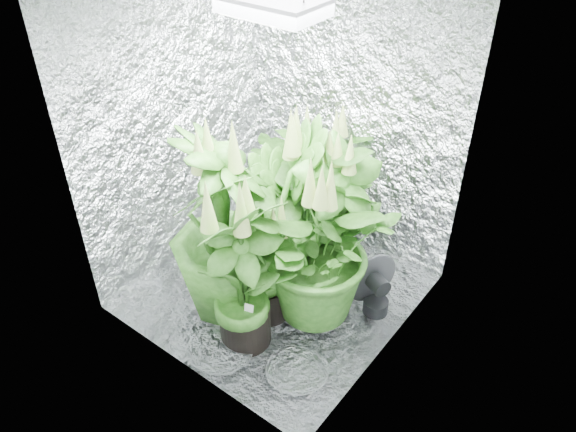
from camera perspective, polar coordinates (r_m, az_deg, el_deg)
The scene contains 12 objects.
ground at distance 3.74m, azimuth -1.11°, elevation -7.59°, with size 1.60×1.60×0.00m, color white.
walls at distance 3.14m, azimuth -1.32°, elevation 5.82°, with size 1.62×1.62×2.00m.
grow_lamp at distance 2.82m, azimuth -1.56°, elevation 20.53°, with size 0.50×0.30×0.22m.
plant_a at distance 3.87m, azimuth 3.41°, elevation 3.57°, with size 0.98×0.98×1.07m.
plant_b at distance 3.40m, azimuth 5.07°, elevation -0.98°, with size 0.78×0.78×1.16m.
plant_c at distance 3.44m, azimuth -0.12°, elevation 0.24°, with size 0.77×0.77×1.23m.
plant_d at distance 3.27m, azimuth -6.48°, elevation -1.37°, with size 0.94×0.94×1.29m.
plant_e at distance 3.25m, azimuth 2.16°, elevation -2.98°, with size 1.10×1.10×1.11m.
plant_f at distance 3.09m, azimuth -4.69°, elevation -5.92°, with size 0.66×0.66×1.12m.
plant_g at distance 3.33m, azimuth -2.10°, elevation -4.88°, with size 0.48×0.48×0.89m.
circulation_fan at distance 3.55m, azimuth 8.75°, elevation -7.24°, with size 0.22×0.33×0.40m.
plant_label at distance 3.19m, azimuth -4.01°, elevation -9.58°, with size 0.05×0.01×0.08m, color white.
Camera 1 is at (1.71, -2.12, 2.56)m, focal length 35.00 mm.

